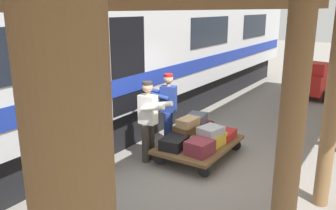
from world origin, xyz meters
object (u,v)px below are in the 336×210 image
suitcase_maroon_trunk (199,128)px  suitcase_gray_aluminum (211,130)px  suitcase_cream_canvas (187,136)px  suitcase_yellow_case (212,140)px  porter_by_door (149,119)px  suitcase_red_plastic (222,134)px  suitcase_black_hardshell (174,143)px  suitcase_burgundy_valise (200,147)px  suitcase_tan_vintage (188,122)px  baggage_tug (316,80)px  porter_in_overalls (168,107)px  luggage_cart (199,145)px  suitcase_brown_leather (186,129)px  suitcase_slate_roller (197,119)px  train_car (78,56)px

suitcase_maroon_trunk → suitcase_gray_aluminum: 0.81m
suitcase_cream_canvas → suitcase_yellow_case: suitcase_yellow_case is taller
porter_by_door → suitcase_maroon_trunk: bearing=-111.9°
suitcase_red_plastic → suitcase_black_hardshell: bearing=61.1°
suitcase_yellow_case → suitcase_burgundy_valise: size_ratio=1.24×
suitcase_burgundy_valise → suitcase_tan_vintage: size_ratio=1.00×
suitcase_maroon_trunk → suitcase_burgundy_valise: bearing=118.9°
suitcase_black_hardshell → baggage_tug: (-1.32, -7.46, 0.18)m
suitcase_maroon_trunk → suitcase_yellow_case: 0.79m
suitcase_cream_canvas → suitcase_black_hardshell: (0.00, 0.53, 0.03)m
suitcase_burgundy_valise → suitcase_tan_vintage: suitcase_tan_vintage is taller
porter_in_overalls → suitcase_yellow_case: bearing=169.9°
suitcase_red_plastic → porter_by_door: 1.74m
porter_in_overalls → porter_by_door: bearing=99.0°
suitcase_yellow_case → porter_by_door: bearing=33.3°
luggage_cart → suitcase_brown_leather: bearing=5.0°
luggage_cart → suitcase_cream_canvas: suitcase_cream_canvas is taller
suitcase_burgundy_valise → suitcase_black_hardshell: size_ratio=0.85×
suitcase_slate_roller → suitcase_brown_leather: bearing=93.7°
luggage_cart → suitcase_yellow_case: 0.34m
suitcase_brown_leather → suitcase_yellow_case: bearing=-177.5°
suitcase_maroon_trunk → porter_by_door: size_ratio=0.38×
luggage_cart → porter_in_overalls: 1.17m
suitcase_brown_leather → porter_in_overalls: 0.77m
suitcase_gray_aluminum → luggage_cart: bearing=-2.2°
luggage_cart → suitcase_gray_aluminum: 0.47m
train_car → suitcase_yellow_case: train_car is taller
suitcase_gray_aluminum → suitcase_tan_vintage: suitcase_tan_vintage is taller
suitcase_brown_leather → baggage_tug: (-1.32, -6.95, 0.04)m
suitcase_black_hardshell → porter_in_overalls: bearing=-49.1°
suitcase_yellow_case → suitcase_gray_aluminum: size_ratio=1.28×
porter_by_door → suitcase_gray_aluminum: bearing=-146.5°
suitcase_burgundy_valise → porter_by_door: (1.09, 0.19, 0.45)m
suitcase_cream_canvas → suitcase_tan_vintage: suitcase_tan_vintage is taller
suitcase_black_hardshell → suitcase_yellow_case: bearing=-137.8°
suitcase_yellow_case → baggage_tug: baggage_tug is taller
suitcase_cream_canvas → suitcase_burgundy_valise: size_ratio=1.15×
luggage_cart → suitcase_red_plastic: 0.62m
suitcase_brown_leather → suitcase_cream_canvas: bearing=-100.7°
suitcase_burgundy_valise → porter_in_overalls: porter_in_overalls is taller
suitcase_black_hardshell → suitcase_tan_vintage: 0.60m
suitcase_tan_vintage → suitcase_black_hardshell: bearing=86.9°
luggage_cart → suitcase_yellow_case: size_ratio=3.16×
suitcase_red_plastic → baggage_tug: bearing=-96.5°
baggage_tug → suitcase_maroon_trunk: bearing=78.4°
train_car → suitcase_tan_vintage: 2.99m
suitcase_tan_vintage → baggage_tug: baggage_tug is taller
porter_in_overalls → luggage_cart: bearing=166.8°
suitcase_cream_canvas → train_car: bearing=12.7°
suitcase_burgundy_valise → suitcase_red_plastic: suitcase_burgundy_valise is taller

